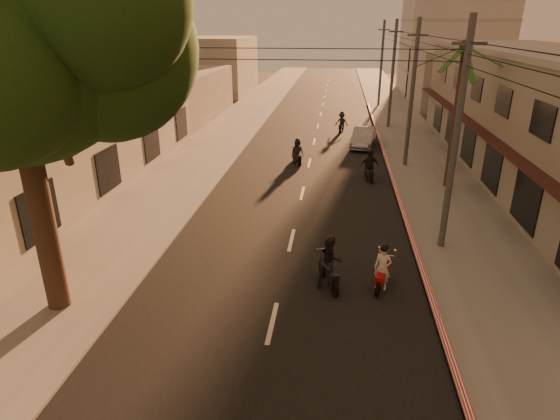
# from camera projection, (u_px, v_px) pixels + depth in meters

# --- Properties ---
(ground) EXTENTS (160.00, 160.00, 0.00)m
(ground) POSITION_uv_depth(u_px,v_px,m) (262.00, 367.00, 12.68)
(ground) COLOR #383023
(ground) RESTS_ON ground
(road) EXTENTS (10.00, 140.00, 0.02)m
(road) POSITION_uv_depth(u_px,v_px,m) (309.00, 163.00, 31.10)
(road) COLOR black
(road) RESTS_ON ground
(sidewalk_right) EXTENTS (5.00, 140.00, 0.12)m
(sidewalk_right) POSITION_uv_depth(u_px,v_px,m) (425.00, 166.00, 30.23)
(sidewalk_right) COLOR slate
(sidewalk_right) RESTS_ON ground
(sidewalk_left) EXTENTS (5.00, 140.00, 0.12)m
(sidewalk_left) POSITION_uv_depth(u_px,v_px,m) (200.00, 158.00, 31.93)
(sidewalk_left) COLOR slate
(sidewalk_left) RESTS_ON ground
(curb_stripe) EXTENTS (0.20, 60.00, 0.20)m
(curb_stripe) POSITION_uv_depth(u_px,v_px,m) (396.00, 189.00, 25.88)
(curb_stripe) COLOR red
(curb_stripe) RESTS_ON ground
(shophouse_row) EXTENTS (8.80, 34.20, 7.30)m
(shophouse_row) POSITION_uv_depth(u_px,v_px,m) (556.00, 119.00, 26.32)
(shophouse_row) COLOR gray
(shophouse_row) RESTS_ON ground
(left_building) EXTENTS (8.20, 24.20, 5.20)m
(left_building) POSITION_uv_depth(u_px,v_px,m) (55.00, 139.00, 26.19)
(left_building) COLOR #ADA79C
(left_building) RESTS_ON ground
(broadleaf_tree) EXTENTS (9.60, 8.70, 12.10)m
(broadleaf_tree) POSITION_uv_depth(u_px,v_px,m) (21.00, 31.00, 12.25)
(broadleaf_tree) COLOR black
(broadleaf_tree) RESTS_ON ground
(palm_tree) EXTENTS (5.00, 5.00, 8.20)m
(palm_tree) POSITION_uv_depth(u_px,v_px,m) (464.00, 55.00, 23.85)
(palm_tree) COLOR black
(palm_tree) RESTS_ON ground
(utility_poles) EXTENTS (1.20, 48.26, 9.00)m
(utility_poles) POSITION_uv_depth(u_px,v_px,m) (415.00, 61.00, 27.97)
(utility_poles) COLOR #38383A
(utility_poles) RESTS_ON ground
(filler_right) EXTENTS (8.00, 14.00, 6.00)m
(filler_right) POSITION_uv_depth(u_px,v_px,m) (452.00, 78.00, 51.43)
(filler_right) COLOR #ADA79C
(filler_right) RESTS_ON ground
(filler_left_near) EXTENTS (8.00, 14.00, 4.40)m
(filler_left_near) POSITION_uv_depth(u_px,v_px,m) (173.00, 96.00, 44.77)
(filler_left_near) COLOR #ADA79C
(filler_left_near) RESTS_ON ground
(filler_left_far) EXTENTS (8.00, 14.00, 7.00)m
(filler_left_far) POSITION_uv_depth(u_px,v_px,m) (218.00, 66.00, 60.87)
(filler_left_far) COLOR #ADA79C
(filler_left_far) RESTS_ON ground
(scooter_red) EXTENTS (0.90, 1.72, 1.74)m
(scooter_red) POSITION_uv_depth(u_px,v_px,m) (383.00, 269.00, 16.14)
(scooter_red) COLOR black
(scooter_red) RESTS_ON ground
(scooter_mid_a) EXTENTS (1.35, 1.93, 1.98)m
(scooter_mid_a) POSITION_uv_depth(u_px,v_px,m) (330.00, 264.00, 16.19)
(scooter_mid_a) COLOR black
(scooter_mid_a) RESTS_ON ground
(scooter_mid_b) EXTENTS (1.18, 1.93, 1.91)m
(scooter_mid_b) POSITION_uv_depth(u_px,v_px,m) (370.00, 166.00, 27.37)
(scooter_mid_b) COLOR black
(scooter_mid_b) RESTS_ON ground
(scooter_far_a) EXTENTS (1.16, 1.68, 1.74)m
(scooter_far_a) POSITION_uv_depth(u_px,v_px,m) (297.00, 152.00, 30.58)
(scooter_far_a) COLOR black
(scooter_far_a) RESTS_ON ground
(scooter_far_b) EXTENTS (1.32, 1.79, 1.77)m
(scooter_far_b) POSITION_uv_depth(u_px,v_px,m) (342.00, 123.00, 39.62)
(scooter_far_b) COLOR black
(scooter_far_b) RESTS_ON ground
(parked_car) EXTENTS (2.82, 4.80, 1.43)m
(parked_car) POSITION_uv_depth(u_px,v_px,m) (364.00, 137.00, 34.96)
(parked_car) COLOR #919398
(parked_car) RESTS_ON ground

